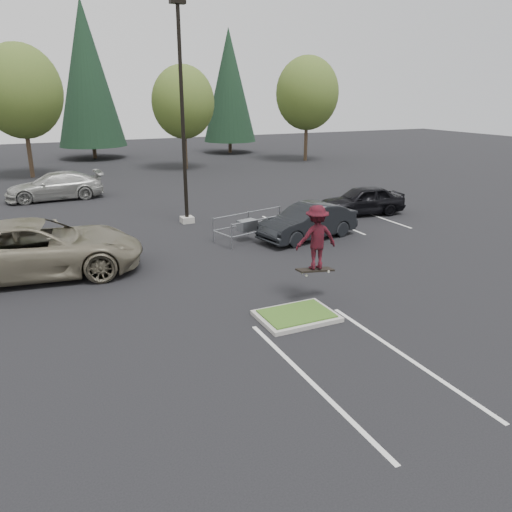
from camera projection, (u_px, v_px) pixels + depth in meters
name	position (u px, v px, depth m)	size (l,w,h in m)	color
ground	(296.00, 318.00, 14.36)	(120.00, 120.00, 0.00)	black
grass_median	(297.00, 315.00, 14.33)	(2.20, 1.60, 0.16)	#9C9891
stall_lines	(188.00, 263.00, 19.00)	(22.62, 17.60, 0.01)	silver
light_pole	(183.00, 129.00, 23.47)	(0.70, 0.60, 10.12)	#9C9891
decid_b	(21.00, 94.00, 36.37)	(5.89, 5.89, 9.64)	#38281C
decid_c	(183.00, 104.00, 40.82)	(5.12, 5.12, 8.38)	#38281C
decid_d	(307.00, 96.00, 45.85)	(5.76, 5.76, 9.43)	#38281C
conif_b	(87.00, 74.00, 46.80)	(6.38, 6.38, 14.50)	#38281C
conif_c	(229.00, 86.00, 51.86)	(5.50, 5.50, 12.50)	#38281C
cart_corral	(250.00, 225.00, 21.78)	(4.07, 2.27, 1.09)	#93969B
skateboarder	(317.00, 238.00, 15.08)	(1.36, 0.89, 2.15)	black
car_l_tan	(37.00, 248.00, 17.47)	(3.29, 7.14, 1.98)	#78705B
car_r_charc	(308.00, 222.00, 21.95)	(1.62, 4.66, 1.53)	black
car_r_black	(363.00, 200.00, 26.36)	(1.80, 4.47, 1.52)	black
car_far_silver	(55.00, 186.00, 30.04)	(2.27, 5.59, 1.62)	#ACADA7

